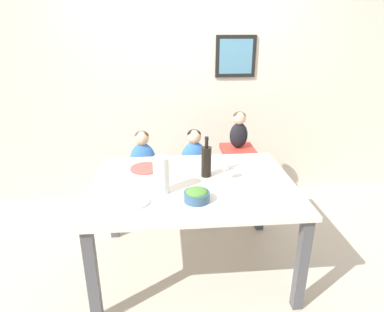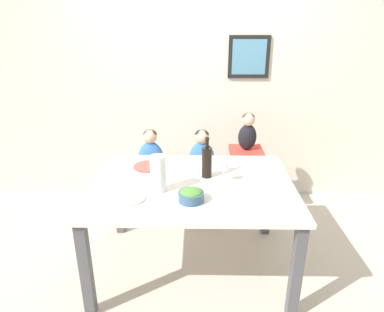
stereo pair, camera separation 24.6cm
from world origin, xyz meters
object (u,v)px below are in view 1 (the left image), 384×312
Objects in this scene: chair_far_left at (144,185)px; salad_bowl_large at (197,195)px; person_baby_right at (239,129)px; person_child_left at (143,156)px; dinner_plate_front_left at (132,201)px; chair_right_highchair at (237,164)px; person_child_center at (194,154)px; dinner_plate_back_left at (145,168)px; chair_far_center at (194,183)px; paper_towel_roll at (161,175)px; wine_bottle at (206,161)px; wine_glass_near at (225,166)px.

salad_bowl_large is (0.41, -1.06, 0.43)m from chair_far_left.
salad_bowl_large is (-0.51, -1.06, -0.12)m from person_baby_right.
person_child_left is 1.04m from dinner_plate_front_left.
dinner_plate_front_left reaches higher than chair_far_left.
chair_far_left is 0.61× the size of chair_right_highchair.
person_child_center reaches higher than dinner_plate_back_left.
salad_bowl_large reaches higher than chair_right_highchair.
chair_far_center is 1.68× the size of paper_towel_roll.
chair_far_left is 0.58m from person_child_center.
person_child_left reaches higher than chair_right_highchair.
salad_bowl_large is at bearing -94.39° from chair_far_center.
wine_bottle reaches higher than chair_right_highchair.
paper_towel_roll is at bearing -108.75° from person_child_center.
person_child_center is 1.81× the size of paper_towel_roll.
person_baby_right reaches higher than paper_towel_roll.
wine_glass_near is (0.65, -0.77, 0.20)m from person_child_left.
chair_right_highchair reaches higher than chair_far_center.
salad_bowl_large is at bearing -106.12° from wine_bottle.
dinner_plate_back_left is at bearing 122.95° from salad_bowl_large.
wine_bottle is 1.30× the size of dinner_plate_back_left.
wine_bottle is at bearing 33.58° from dinner_plate_front_left.
person_baby_right reaches higher than chair_far_left.
dinner_plate_front_left is (-0.94, -1.04, 0.21)m from chair_right_highchair.
dinner_plate_back_left reaches higher than chair_far_center.
paper_towel_roll is at bearing 30.58° from dinner_plate_front_left.
chair_far_center is 0.61× the size of chair_right_highchair.
chair_right_highchair is 1.03m from dinner_plate_back_left.
wine_bottle is at bearing 35.24° from paper_towel_roll.
person_baby_right reaches higher than chair_right_highchair.
dinner_plate_back_left is at bearing -84.50° from person_child_left.
salad_bowl_large is 0.43m from dinner_plate_front_left.
dinner_plate_front_left is at bearing -97.18° from dinner_plate_back_left.
wine_bottle reaches higher than chair_far_left.
person_child_left is at bearing 90.00° from chair_far_left.
paper_towel_roll is at bearing -108.76° from chair_far_center.
wine_glass_near is (0.15, -0.77, 0.51)m from chair_far_center.
person_child_center is 2.90× the size of wine_glass_near.
salad_bowl_large is 0.67m from dinner_plate_back_left.
wine_bottle is 0.52m from dinner_plate_back_left.
person_baby_right is 1.18m from salad_bowl_large.
dinner_plate_back_left is (0.05, -0.50, 0.40)m from chair_far_left.
chair_right_highchair is at bearing -90.00° from person_baby_right.
chair_right_highchair is 2.76× the size of paper_towel_roll.
wine_glass_near is (0.65, -0.77, 0.51)m from chair_far_left.
person_child_left is at bearing 95.50° from dinner_plate_back_left.
chair_far_center is 1.82× the size of dinner_plate_front_left.
person_child_left is (-0.49, 0.00, 0.30)m from chair_far_center.
person_child_left is 0.96m from paper_towel_roll.
wine_bottle is (0.52, -0.68, 0.52)m from chair_far_left.
chair_right_highchair is 1.53× the size of person_child_center.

